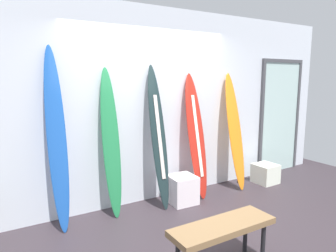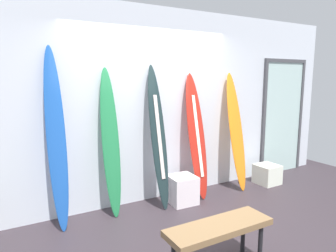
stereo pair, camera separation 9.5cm
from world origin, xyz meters
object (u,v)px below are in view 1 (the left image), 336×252
Objects in this scene: display_block_left at (182,189)px; surfboard_cobalt at (57,139)px; surfboard_crimson at (196,137)px; glass_door at (280,115)px; bench at (223,230)px; surfboard_charcoal at (159,138)px; display_block_center at (265,173)px; surfboard_sunset at (235,132)px; surfboard_emerald at (111,144)px.

surfboard_cobalt is at bearing 175.06° from display_block_left.
glass_door is (2.14, 0.22, 0.18)m from surfboard_crimson.
surfboard_crimson is 1.93m from bench.
surfboard_charcoal is 1.06× the size of surfboard_crimson.
display_block_center is at bearing -153.45° from glass_door.
surfboard_cobalt is 1.16× the size of surfboard_sunset.
surfboard_emerald reaches higher than bench.
surfboard_crimson is at bearing -1.87° from surfboard_emerald.
glass_door is at bearing 2.87° from surfboard_cobalt.
surfboard_emerald is 2.09m from surfboard_sunset.
display_block_left is (-0.33, -0.13, -0.73)m from surfboard_crimson.
bench is (-0.21, -1.61, -0.57)m from surfboard_charcoal.
surfboard_emerald is 1.33m from surfboard_crimson.
surfboard_sunset reaches higher than display_block_left.
surfboard_charcoal reaches higher than surfboard_sunset.
surfboard_crimson is (0.67, 0.03, -0.05)m from surfboard_charcoal.
surfboard_sunset is at bearing 0.05° from surfboard_charcoal.
surfboard_cobalt is 1.90m from display_block_left.
surfboard_emerald is at bearing 2.34° from surfboard_cobalt.
surfboard_cobalt is 2.11m from bench.
surfboard_cobalt is 2.01m from surfboard_crimson.
surfboard_crimson is (1.33, -0.04, -0.03)m from surfboard_emerald.
surfboard_cobalt reaches higher than surfboard_sunset.
surfboard_charcoal is (0.66, -0.07, 0.02)m from surfboard_emerald.
surfboard_emerald is 1.03× the size of surfboard_crimson.
surfboard_charcoal is 1.05× the size of surfboard_sunset.
surfboard_cobalt is 1.10× the size of surfboard_charcoal.
surfboard_charcoal reaches higher than surfboard_emerald.
surfboard_sunset is at bearing 168.49° from display_block_center.
glass_door is (3.46, 0.18, 0.15)m from surfboard_emerald.
surfboard_cobalt is 1.13× the size of surfboard_emerald.
display_block_left is (0.33, -0.10, -0.78)m from surfboard_charcoal.
glass_door reaches higher than surfboard_sunset.
glass_door is (1.38, 0.25, 0.17)m from surfboard_sunset.
surfboard_sunset is (1.42, 0.00, -0.04)m from surfboard_charcoal.
glass_door is at bearing 31.63° from bench.
surfboard_sunset is 0.88× the size of glass_door.
display_block_left is 0.19× the size of glass_door.
surfboard_charcoal is 0.93× the size of glass_door.
display_block_left is (-1.09, -0.10, -0.73)m from surfboard_sunset.
surfboard_charcoal is 1.90× the size of bench.
bench is at bearing -146.78° from display_block_center.
glass_door is at bearing 5.96° from surfboard_crimson.
surfboard_cobalt is at bearing 124.20° from bench.
surfboard_charcoal reaches higher than surfboard_crimson.
surfboard_crimson is 5.10× the size of display_block_center.
display_block_center is at bearing -11.51° from surfboard_sunset.
glass_door is (0.76, 0.38, 0.94)m from display_block_center.
surfboard_cobalt reaches higher than glass_door.
glass_door is at bearing 8.10° from display_block_left.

